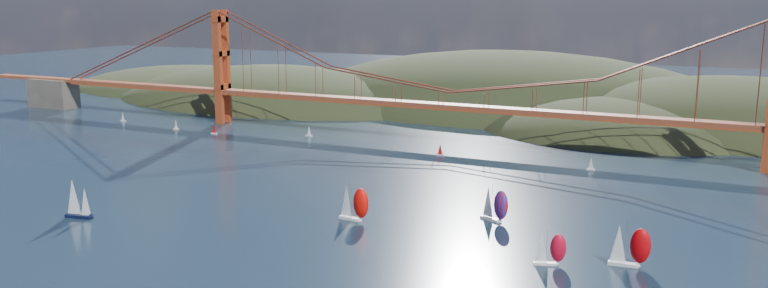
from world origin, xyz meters
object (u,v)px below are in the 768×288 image
racer_rwb (494,204)px  racer_1 (549,248)px  racer_2 (629,245)px  sloop_navy (77,199)px  racer_0 (353,203)px

racer_rwb → racer_1: bearing=-27.1°
racer_2 → sloop_navy: bearing=-174.4°
racer_2 → racer_rwb: size_ratio=1.01×
racer_rwb → sloop_navy: bearing=-131.5°
racer_0 → sloop_navy: bearing=-149.0°
racer_2 → racer_rwb: racer_2 is taller
sloop_navy → racer_2: (145.87, 27.59, -0.39)m
racer_0 → racer_2: (74.46, -4.16, -0.07)m
racer_0 → racer_rwb: (35.58, 16.38, -0.15)m
racer_1 → racer_2: bearing=3.1°
sloop_navy → racer_2: size_ratio=1.15×
sloop_navy → racer_rwb: size_ratio=1.17×
racer_0 → racer_1: bearing=-4.1°
racer_1 → racer_rwb: 35.51m
racer_1 → sloop_navy: bearing=168.8°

